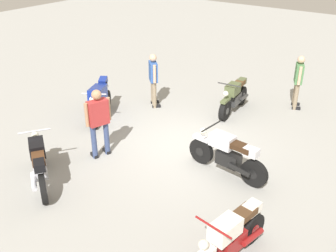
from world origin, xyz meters
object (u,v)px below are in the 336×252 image
(motorcycle_cream_vintage, at_px, (230,239))
(person_in_blue_shirt, at_px, (153,77))
(person_in_red_shirt, at_px, (98,119))
(person_in_green_shirt, at_px, (298,79))
(motorcycle_olive_vintage, at_px, (234,97))
(motorcycle_silver_cruiser, at_px, (227,154))
(motorcycle_blue_sportbike, at_px, (99,100))
(motorcycle_black_cruiser, at_px, (39,163))

(motorcycle_cream_vintage, height_order, person_in_blue_shirt, person_in_blue_shirt)
(person_in_red_shirt, distance_m, person_in_green_shirt, 6.41)
(motorcycle_olive_vintage, xyz_separation_m, person_in_blue_shirt, (1.08, -2.28, 0.48))
(motorcycle_silver_cruiser, distance_m, motorcycle_blue_sportbike, 4.50)
(motorcycle_olive_vintage, relative_size, motorcycle_black_cruiser, 1.09)
(motorcycle_black_cruiser, height_order, person_in_green_shirt, person_in_green_shirt)
(motorcycle_olive_vintage, relative_size, person_in_green_shirt, 1.16)
(motorcycle_silver_cruiser, relative_size, person_in_red_shirt, 1.18)
(motorcycle_silver_cruiser, xyz_separation_m, motorcycle_cream_vintage, (2.33, 1.30, -0.03))
(motorcycle_black_cruiser, relative_size, person_in_red_shirt, 1.02)
(motorcycle_black_cruiser, distance_m, person_in_blue_shirt, 4.90)
(person_in_red_shirt, relative_size, person_in_green_shirt, 1.05)
(motorcycle_cream_vintage, bearing_deg, motorcycle_blue_sportbike, -106.51)
(motorcycle_silver_cruiser, xyz_separation_m, motorcycle_olive_vintage, (-3.18, -1.46, -0.03))
(motorcycle_cream_vintage, bearing_deg, motorcycle_olive_vintage, -144.34)
(motorcycle_olive_vintage, xyz_separation_m, person_in_green_shirt, (-1.43, 1.42, 0.47))
(motorcycle_silver_cruiser, relative_size, motorcycle_black_cruiser, 1.16)
(motorcycle_blue_sportbike, height_order, motorcycle_cream_vintage, motorcycle_blue_sportbike)
(person_in_red_shirt, height_order, person_in_green_shirt, person_in_red_shirt)
(motorcycle_olive_vintage, height_order, person_in_red_shirt, person_in_red_shirt)
(motorcycle_silver_cruiser, height_order, motorcycle_olive_vintage, motorcycle_silver_cruiser)
(motorcycle_blue_sportbike, height_order, motorcycle_black_cruiser, motorcycle_blue_sportbike)
(motorcycle_blue_sportbike, bearing_deg, person_in_red_shirt, 14.36)
(motorcycle_cream_vintage, distance_m, person_in_green_shirt, 7.09)
(person_in_blue_shirt, bearing_deg, motorcycle_cream_vintage, -87.52)
(motorcycle_olive_vintage, relative_size, motorcycle_cream_vintage, 1.00)
(motorcycle_blue_sportbike, distance_m, motorcycle_black_cruiser, 3.43)
(motorcycle_silver_cruiser, height_order, motorcycle_blue_sportbike, motorcycle_blue_sportbike)
(motorcycle_cream_vintage, height_order, person_in_green_shirt, person_in_green_shirt)
(motorcycle_blue_sportbike, distance_m, person_in_blue_shirt, 1.86)
(motorcycle_olive_vintage, height_order, person_in_blue_shirt, person_in_blue_shirt)
(person_in_blue_shirt, bearing_deg, motorcycle_olive_vintage, -20.97)
(motorcycle_blue_sportbike, height_order, person_in_blue_shirt, person_in_blue_shirt)
(motorcycle_cream_vintage, bearing_deg, person_in_red_shirt, -97.09)
(motorcycle_olive_vintage, bearing_deg, person_in_blue_shirt, -70.32)
(motorcycle_black_cruiser, xyz_separation_m, person_in_red_shirt, (-1.63, 0.24, 0.50))
(motorcycle_black_cruiser, bearing_deg, person_in_red_shirt, -64.52)
(motorcycle_olive_vintage, height_order, person_in_green_shirt, person_in_green_shirt)
(motorcycle_silver_cruiser, distance_m, person_in_red_shirt, 3.17)
(motorcycle_black_cruiser, bearing_deg, motorcycle_blue_sportbike, -33.53)
(motorcycle_olive_vintage, distance_m, person_in_green_shirt, 2.07)
(motorcycle_cream_vintage, distance_m, person_in_blue_shirt, 6.74)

